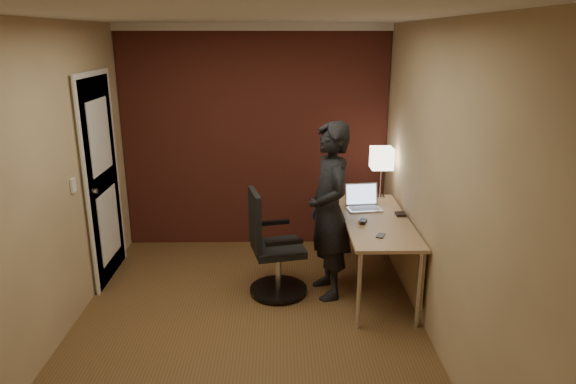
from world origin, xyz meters
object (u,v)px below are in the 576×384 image
object	(u,v)px
office_chair	(271,251)
person	(329,211)
desk_lamp	(382,159)
laptop	(363,202)
desk	(383,231)
phone	(381,236)
wallet	(400,214)
mouse	(363,222)

from	to	relation	value
office_chair	person	bearing A→B (deg)	1.54
desk_lamp	laptop	xyz separation A→B (m)	(-0.24, -0.34, -0.35)
desk_lamp	person	xyz separation A→B (m)	(-0.61, -0.73, -0.32)
desk	desk_lamp	distance (m)	0.87
phone	person	bearing A→B (deg)	159.84
wallet	person	size ratio (longest dim) A/B	0.07
desk_lamp	wallet	size ratio (longest dim) A/B	4.86
phone	desk_lamp	bearing A→B (deg)	102.08
desk	desk_lamp	xyz separation A→B (m)	(0.08, 0.67, 0.55)
phone	mouse	bearing A→B (deg)	130.48
desk	wallet	xyz separation A→B (m)	(0.17, 0.09, 0.14)
laptop	wallet	size ratio (longest dim) A/B	3.26
wallet	person	xyz separation A→B (m)	(-0.70, -0.16, 0.09)
wallet	mouse	bearing A→B (deg)	-151.54
desk_lamp	phone	xyz separation A→B (m)	(-0.20, -1.10, -0.41)
desk	wallet	size ratio (longest dim) A/B	13.64
desk	office_chair	bearing A→B (deg)	-175.80
wallet	office_chair	size ratio (longest dim) A/B	0.11
desk	desk_lamp	size ratio (longest dim) A/B	2.80
phone	wallet	size ratio (longest dim) A/B	1.05
phone	person	xyz separation A→B (m)	(-0.41, 0.37, 0.09)
desk	desk_lamp	world-z (taller)	desk_lamp
desk	mouse	world-z (taller)	mouse
office_chair	wallet	bearing A→B (deg)	7.86
laptop	wallet	xyz separation A→B (m)	(0.33, -0.23, -0.05)
laptop	office_chair	world-z (taller)	office_chair
desk_lamp	wallet	world-z (taller)	desk_lamp
mouse	wallet	distance (m)	0.45
mouse	wallet	world-z (taller)	mouse
mouse	office_chair	xyz separation A→B (m)	(-0.84, 0.04, -0.30)
mouse	office_chair	size ratio (longest dim) A/B	0.10
desk	desk_lamp	bearing A→B (deg)	82.85
wallet	phone	bearing A→B (deg)	-118.77
phone	wallet	xyz separation A→B (m)	(0.29, 0.53, 0.01)
desk_lamp	mouse	distance (m)	0.94
office_chair	laptop	bearing A→B (deg)	23.95
phone	office_chair	distance (m)	1.05
phone	office_chair	xyz separation A→B (m)	(-0.94, 0.36, -0.29)
wallet	desk_lamp	bearing A→B (deg)	98.97
desk	mouse	distance (m)	0.29
phone	office_chair	size ratio (longest dim) A/B	0.11
desk_lamp	mouse	size ratio (longest dim) A/B	5.35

